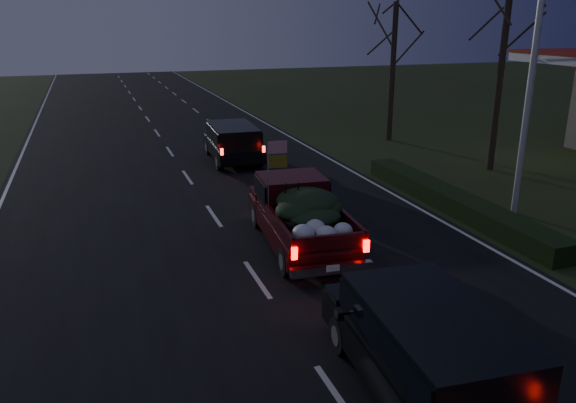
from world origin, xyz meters
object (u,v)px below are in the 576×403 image
object	(u,v)px
light_pole	(536,42)
pickup_truck	(300,211)
rear_suv	(429,345)
lead_suv	(233,139)

from	to	relation	value
light_pole	pickup_truck	distance (m)	8.90
pickup_truck	rear_suv	bearing A→B (deg)	-88.49
light_pole	lead_suv	bearing A→B (deg)	124.86
pickup_truck	rear_suv	size ratio (longest dim) A/B	1.08
light_pole	rear_suv	xyz separation A→B (m)	(-8.12, -7.34, -4.44)
pickup_truck	rear_suv	xyz separation A→B (m)	(-0.42, -7.13, 0.03)
pickup_truck	lead_suv	xyz separation A→B (m)	(0.65, 10.31, 0.01)
pickup_truck	lead_suv	size ratio (longest dim) A/B	1.11
light_pole	rear_suv	world-z (taller)	light_pole
lead_suv	rear_suv	xyz separation A→B (m)	(-1.08, -17.45, 0.02)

